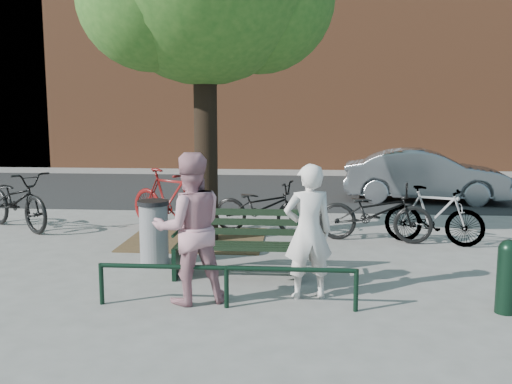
# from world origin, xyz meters

# --- Properties ---
(ground) EXTENTS (90.00, 90.00, 0.00)m
(ground) POSITION_xyz_m (0.00, 0.00, 0.00)
(ground) COLOR gray
(ground) RESTS_ON ground
(dirt_pit) EXTENTS (2.40, 2.00, 0.02)m
(dirt_pit) POSITION_xyz_m (-1.00, 2.20, 0.01)
(dirt_pit) COLOR brown
(dirt_pit) RESTS_ON ground
(road) EXTENTS (40.00, 7.00, 0.01)m
(road) POSITION_xyz_m (0.00, 8.50, 0.01)
(road) COLOR black
(road) RESTS_ON ground
(townhouse_row) EXTENTS (45.00, 4.00, 14.00)m
(townhouse_row) POSITION_xyz_m (0.17, 16.00, 6.25)
(townhouse_row) COLOR brown
(townhouse_row) RESTS_ON ground
(park_bench) EXTENTS (1.74, 0.54, 0.97)m
(park_bench) POSITION_xyz_m (-0.00, 0.08, 0.48)
(park_bench) COLOR black
(park_bench) RESTS_ON ground
(guard_railing) EXTENTS (3.06, 0.06, 0.51)m
(guard_railing) POSITION_xyz_m (0.00, -1.20, 0.40)
(guard_railing) COLOR black
(guard_railing) RESTS_ON ground
(person_left) EXTENTS (0.68, 0.53, 1.66)m
(person_left) POSITION_xyz_m (0.95, -0.75, 0.83)
(person_left) COLOR silver
(person_left) RESTS_ON ground
(person_right) EXTENTS (1.07, 0.96, 1.81)m
(person_right) POSITION_xyz_m (-0.46, -1.02, 0.91)
(person_right) COLOR #B67D88
(person_right) RESTS_ON ground
(bollard) EXTENTS (0.23, 0.23, 0.86)m
(bollard) POSITION_xyz_m (3.20, -1.11, 0.46)
(bollard) COLOR black
(bollard) RESTS_ON ground
(litter_bin) EXTENTS (0.47, 0.47, 0.96)m
(litter_bin) POSITION_xyz_m (-1.34, 0.63, 0.49)
(litter_bin) COLOR gray
(litter_bin) RESTS_ON ground
(bicycle_a) EXTENTS (2.19, 1.84, 1.13)m
(bicycle_a) POSITION_xyz_m (-4.61, 2.85, 0.56)
(bicycle_a) COLOR black
(bicycle_a) RESTS_ON ground
(bicycle_b) EXTENTS (1.94, 1.49, 1.17)m
(bicycle_b) POSITION_xyz_m (-1.68, 3.04, 0.58)
(bicycle_b) COLOR #630E0E
(bicycle_b) RESTS_ON ground
(bicycle_c) EXTENTS (1.99, 1.10, 0.99)m
(bicycle_c) POSITION_xyz_m (0.12, 2.85, 0.49)
(bicycle_c) COLOR black
(bicycle_c) RESTS_ON ground
(bicycle_d) EXTENTS (1.73, 1.02, 1.00)m
(bicycle_d) POSITION_xyz_m (3.12, 2.22, 0.50)
(bicycle_d) COLOR gray
(bicycle_d) RESTS_ON ground
(bicycle_e) EXTENTS (2.05, 1.01, 1.03)m
(bicycle_e) POSITION_xyz_m (2.14, 2.34, 0.52)
(bicycle_e) COLOR black
(bicycle_e) RESTS_ON ground
(parked_car) EXTENTS (4.10, 1.83, 1.31)m
(parked_car) POSITION_xyz_m (3.93, 6.80, 0.65)
(parked_car) COLOR slate
(parked_car) RESTS_ON ground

